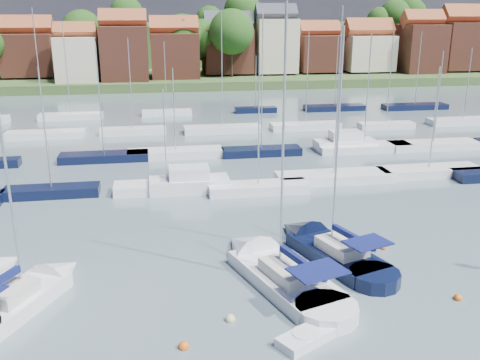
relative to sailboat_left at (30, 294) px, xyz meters
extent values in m
plane|color=#475961|center=(15.30, 37.43, -0.36)|extent=(260.00, 260.00, 0.00)
cube|color=white|center=(-0.44, -0.86, -0.11)|extent=(5.07, 6.63, 1.20)
cone|color=white|center=(1.31, 2.56, -0.11)|extent=(3.64, 3.82, 2.56)
cube|color=beige|center=(-0.63, -1.24, 0.84)|extent=(2.76, 3.09, 0.70)
cylinder|color=#B2B2B7|center=(-0.24, -0.48, 6.17)|extent=(0.14, 0.14, 11.37)
cube|color=white|center=(14.21, -0.68, -0.11)|extent=(5.67, 8.66, 1.20)
cone|color=white|center=(12.64, 4.09, -0.11)|extent=(4.39, 4.75, 3.34)
cylinder|color=white|center=(15.46, -4.49, -0.11)|extent=(4.22, 4.22, 1.20)
cube|color=beige|center=(14.38, -1.20, 0.84)|extent=(3.26, 3.91, 0.70)
cylinder|color=#B2B2B7|center=(14.03, -0.15, 7.91)|extent=(0.14, 0.14, 14.86)
cylinder|color=#B2B2B7|center=(14.73, -2.26, 1.69)|extent=(1.48, 4.27, 0.10)
cube|color=#0F164E|center=(14.73, -2.26, 1.84)|extent=(1.60, 4.12, 0.35)
cube|color=#0F164E|center=(15.18, -3.64, 1.99)|extent=(3.32, 2.79, 0.08)
cube|color=black|center=(18.21, 1.96, -0.11)|extent=(5.13, 7.75, 1.20)
cone|color=black|center=(16.78, 6.21, -0.11)|extent=(3.95, 4.26, 2.99)
cylinder|color=black|center=(19.36, -1.44, -0.11)|extent=(3.79, 3.79, 1.20)
cube|color=beige|center=(18.37, 1.49, 0.84)|extent=(2.94, 3.50, 0.70)
cylinder|color=#B2B2B7|center=(18.05, 2.43, 7.28)|extent=(0.14, 0.14, 13.58)
cylinder|color=#B2B2B7|center=(18.69, 0.55, 1.69)|extent=(1.37, 3.81, 0.10)
cube|color=#0F164E|center=(18.69, 0.55, 1.84)|extent=(1.50, 3.68, 0.35)
cube|color=#0F164E|center=(19.11, -0.68, 1.99)|extent=(2.98, 2.51, 0.08)
cone|color=white|center=(-2.36, 4.12, -0.11)|extent=(3.26, 3.41, 2.27)
cube|color=white|center=(13.84, -6.31, -0.16)|extent=(3.17, 2.61, 0.57)
cylinder|color=white|center=(13.84, -6.31, 0.00)|extent=(1.34, 1.34, 0.36)
sphere|color=#D85914|center=(8.04, -5.84, -0.36)|extent=(0.53, 0.53, 0.53)
sphere|color=beige|center=(10.55, -3.87, -0.36)|extent=(0.52, 0.52, 0.52)
sphere|color=beige|center=(17.09, -4.09, -0.36)|extent=(0.54, 0.54, 0.54)
sphere|color=#D85914|center=(21.93, 3.13, -0.36)|extent=(0.46, 0.46, 0.46)
sphere|color=#D85914|center=(23.25, -3.80, -0.36)|extent=(0.46, 0.46, 0.46)
sphere|color=#D85914|center=(-2.42, 3.09, -0.36)|extent=(0.46, 0.46, 0.46)
cube|color=black|center=(-1.81, 17.97, -0.01)|extent=(8.01, 2.24, 1.00)
cylinder|color=#B2B2B7|center=(-1.81, 17.97, 5.56)|extent=(0.12, 0.12, 10.16)
cube|color=white|center=(8.03, 17.63, -0.01)|extent=(9.22, 2.58, 1.00)
cylinder|color=#B2B2B7|center=(8.03, 17.63, 4.58)|extent=(0.12, 0.12, 8.18)
cube|color=white|center=(15.93, 16.03, -0.01)|extent=(8.78, 2.46, 1.00)
cylinder|color=#B2B2B7|center=(15.93, 16.03, 6.02)|extent=(0.12, 0.12, 11.06)
cube|color=white|center=(23.53, 18.09, -0.01)|extent=(10.79, 3.02, 1.00)
cylinder|color=#B2B2B7|center=(23.53, 18.09, 7.92)|extent=(0.12, 0.12, 14.87)
cube|color=white|center=(33.28, 18.45, -0.01)|extent=(10.13, 2.84, 1.00)
cylinder|color=#B2B2B7|center=(33.28, 18.45, 5.28)|extent=(0.12, 0.12, 9.59)
cube|color=white|center=(9.99, 17.43, 0.14)|extent=(7.00, 2.60, 1.40)
cube|color=white|center=(9.99, 17.43, 1.24)|extent=(3.50, 2.20, 1.30)
cube|color=black|center=(1.75, 29.06, -0.01)|extent=(9.30, 2.60, 1.00)
cylinder|color=#B2B2B7|center=(1.75, 29.06, 6.23)|extent=(0.12, 0.12, 11.48)
cube|color=white|center=(9.36, 29.44, -0.01)|extent=(10.40, 2.91, 1.00)
cylinder|color=#B2B2B7|center=(9.36, 29.44, 4.87)|extent=(0.12, 0.12, 8.77)
cube|color=black|center=(18.78, 28.71, -0.01)|extent=(8.80, 2.46, 1.00)
cylinder|color=#B2B2B7|center=(18.78, 28.71, 7.65)|extent=(0.12, 0.12, 14.33)
cube|color=white|center=(30.70, 28.59, -0.01)|extent=(10.73, 3.00, 1.00)
cylinder|color=#B2B2B7|center=(30.70, 28.59, 6.56)|extent=(0.12, 0.12, 12.14)
cube|color=white|center=(39.12, 28.39, -0.01)|extent=(10.48, 2.93, 1.00)
cylinder|color=#B2B2B7|center=(39.12, 28.39, 5.62)|extent=(0.12, 0.12, 10.28)
cube|color=white|center=(28.76, 29.43, 0.14)|extent=(7.00, 2.60, 1.40)
cube|color=white|center=(28.76, 29.43, 1.24)|extent=(3.50, 2.20, 1.30)
cube|color=white|center=(-6.41, 41.64, -0.01)|extent=(9.71, 2.72, 1.00)
cylinder|color=#B2B2B7|center=(-6.41, 41.64, 7.93)|extent=(0.12, 0.12, 14.88)
cube|color=white|center=(4.46, 41.93, -0.01)|extent=(8.49, 2.38, 1.00)
cylinder|color=#B2B2B7|center=(4.46, 41.93, 6.14)|extent=(0.12, 0.12, 11.31)
cube|color=white|center=(16.09, 41.20, -0.01)|extent=(10.16, 2.85, 1.00)
cylinder|color=#B2B2B7|center=(16.09, 41.20, 7.78)|extent=(0.12, 0.12, 14.59)
cube|color=white|center=(27.47, 41.32, -0.01)|extent=(9.53, 2.67, 1.00)
cylinder|color=#B2B2B7|center=(27.47, 41.32, 6.44)|extent=(0.12, 0.12, 11.91)
cube|color=white|center=(38.46, 39.93, -0.01)|extent=(7.62, 2.13, 1.00)
cylinder|color=#B2B2B7|center=(38.46, 39.93, 6.55)|extent=(0.12, 0.12, 12.13)
cube|color=white|center=(50.52, 41.01, -0.01)|extent=(10.17, 2.85, 1.00)
cylinder|color=#B2B2B7|center=(50.52, 41.01, 5.35)|extent=(0.12, 0.12, 9.73)
cube|color=white|center=(-4.96, 53.98, -0.01)|extent=(9.24, 2.59, 1.00)
cylinder|color=#B2B2B7|center=(-4.96, 53.98, 7.07)|extent=(0.12, 0.12, 13.17)
cube|color=white|center=(9.22, 54.73, -0.01)|extent=(7.57, 2.12, 1.00)
cylinder|color=#B2B2B7|center=(9.22, 54.73, 5.61)|extent=(0.12, 0.12, 10.24)
cube|color=black|center=(23.18, 54.90, -0.01)|extent=(6.58, 1.84, 1.00)
cylinder|color=#B2B2B7|center=(23.18, 54.90, 4.49)|extent=(0.12, 0.12, 8.01)
cube|color=black|center=(36.24, 54.83, -0.01)|extent=(9.92, 2.78, 1.00)
cylinder|color=#B2B2B7|center=(36.24, 54.83, 5.95)|extent=(0.12, 0.12, 10.92)
cube|color=black|center=(49.58, 53.79, -0.01)|extent=(10.55, 2.95, 1.00)
cylinder|color=#B2B2B7|center=(49.58, 53.79, 6.24)|extent=(0.12, 0.12, 11.51)
cube|color=#42542A|center=(15.30, 114.43, -0.06)|extent=(200.00, 70.00, 3.00)
cube|color=#42542A|center=(15.30, 139.43, 4.64)|extent=(200.00, 60.00, 14.00)
cube|color=brown|center=(-18.35, 95.21, 6.20)|extent=(10.37, 9.97, 8.73)
cube|color=brown|center=(-18.35, 95.21, 11.83)|extent=(10.57, 5.13, 5.13)
cube|color=beige|center=(-7.44, 86.43, 5.72)|extent=(8.09, 8.80, 8.96)
cube|color=brown|center=(-7.44, 86.43, 11.19)|extent=(8.25, 4.00, 4.00)
cube|color=brown|center=(1.95, 87.36, 6.72)|extent=(9.36, 10.17, 10.97)
cube|color=brown|center=(1.95, 87.36, 13.35)|extent=(9.54, 4.63, 4.63)
cube|color=brown|center=(12.26, 89.07, 5.95)|extent=(9.90, 8.56, 9.42)
cube|color=brown|center=(12.26, 89.07, 11.87)|extent=(10.10, 4.90, 4.90)
cube|color=brown|center=(24.40, 94.07, 6.58)|extent=(10.59, 8.93, 9.49)
cube|color=#383A42|center=(24.40, 94.07, 12.62)|extent=(10.80, 5.24, 5.24)
cube|color=beige|center=(35.01, 93.22, 7.66)|extent=(9.01, 8.61, 11.65)
cube|color=#383A42|center=(35.01, 93.22, 14.59)|extent=(9.19, 4.46, 4.46)
cube|color=brown|center=(45.47, 94.42, 5.84)|extent=(9.10, 9.34, 8.00)
cube|color=brown|center=(45.47, 94.42, 10.95)|extent=(9.28, 4.50, 4.50)
cube|color=beige|center=(57.25, 94.02, 5.78)|extent=(10.86, 9.59, 7.88)
cube|color=brown|center=(57.25, 94.02, 11.04)|extent=(11.07, 5.37, 5.37)
cube|color=brown|center=(69.06, 91.34, 6.72)|extent=(9.18, 9.96, 10.97)
cube|color=brown|center=(69.06, 91.34, 13.33)|extent=(9.36, 4.54, 4.54)
cube|color=brown|center=(80.48, 92.64, 7.22)|extent=(11.39, 9.67, 10.76)
cube|color=brown|center=(80.48, 92.64, 13.99)|extent=(11.62, 5.64, 5.64)
cylinder|color=#382619|center=(72.07, 112.93, 8.15)|extent=(0.50, 0.50, 4.47)
sphere|color=#2E561A|center=(72.07, 112.93, 14.22)|extent=(8.18, 8.18, 8.18)
cylinder|color=#382619|center=(18.76, 93.35, 3.46)|extent=(0.50, 0.50, 4.46)
sphere|color=#2E561A|center=(18.76, 93.35, 9.51)|extent=(8.15, 8.15, 8.15)
cylinder|color=#382619|center=(30.52, 111.10, 8.21)|extent=(0.50, 0.50, 5.15)
sphere|color=#2E561A|center=(30.52, 111.10, 15.20)|extent=(9.41, 9.41, 9.41)
cylinder|color=#382619|center=(1.76, 113.74, 8.31)|extent=(0.50, 0.50, 4.56)
sphere|color=#2E561A|center=(1.76, 113.74, 14.50)|extent=(8.34, 8.34, 8.34)
cylinder|color=#382619|center=(-7.94, 102.67, 3.81)|extent=(0.50, 0.50, 5.15)
sphere|color=#2E561A|center=(-7.94, 102.67, 10.81)|extent=(9.42, 9.42, 9.42)
cylinder|color=#382619|center=(-23.37, 104.75, 6.39)|extent=(0.50, 0.50, 3.42)
sphere|color=#2E561A|center=(-23.37, 104.75, 11.04)|extent=(6.26, 6.26, 6.26)
cylinder|color=#382619|center=(29.06, 102.13, 3.12)|extent=(0.50, 0.50, 3.77)
sphere|color=#2E561A|center=(29.06, 102.13, 8.23)|extent=(6.89, 6.89, 6.89)
cylinder|color=#382619|center=(24.35, 88.37, 3.84)|extent=(0.50, 0.50, 5.21)
sphere|color=#2E561A|center=(24.35, 88.37, 10.92)|extent=(9.53, 9.53, 9.53)
cylinder|color=#382619|center=(77.23, 99.05, 2.72)|extent=(0.50, 0.50, 2.97)
sphere|color=#2E561A|center=(77.23, 99.05, 6.76)|extent=(5.44, 5.44, 5.44)
cylinder|color=#382619|center=(14.15, 91.18, 3.66)|extent=(0.50, 0.50, 4.84)
sphere|color=#2E561A|center=(14.15, 91.18, 10.23)|extent=(8.85, 8.85, 8.85)
cylinder|color=#382619|center=(67.98, 113.14, 7.80)|extent=(0.50, 0.50, 3.72)
sphere|color=#2E561A|center=(67.98, 113.14, 12.85)|extent=(6.80, 6.80, 6.80)
cylinder|color=#382619|center=(69.35, 91.55, 3.26)|extent=(0.50, 0.50, 4.05)
sphere|color=#2E561A|center=(69.35, 91.55, 8.75)|extent=(7.40, 7.40, 7.40)
cylinder|color=#382619|center=(22.13, 110.72, 7.55)|extent=(0.50, 0.50, 3.93)
sphere|color=#2E561A|center=(22.13, 110.72, 12.88)|extent=(7.19, 7.19, 7.19)
cylinder|color=#382619|center=(45.95, 97.60, 3.15)|extent=(0.50, 0.50, 3.82)
sphere|color=#2E561A|center=(45.95, 97.60, 8.34)|extent=(6.99, 6.99, 6.99)
cylinder|color=#382619|center=(-2.14, 90.55, 2.98)|extent=(0.50, 0.50, 3.48)
sphere|color=#2E561A|center=(-2.14, 90.55, 7.70)|extent=(6.37, 6.37, 6.37)
cylinder|color=#382619|center=(72.81, 100.23, 2.73)|extent=(0.50, 0.50, 2.99)
sphere|color=#2E561A|center=(72.81, 100.23, 6.78)|extent=(5.46, 5.46, 5.46)
cylinder|color=#382619|center=(18.91, 96.47, 2.86)|extent=(0.50, 0.50, 3.25)
sphere|color=#2E561A|center=(18.91, 96.47, 7.27)|extent=(5.94, 5.94, 5.94)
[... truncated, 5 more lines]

